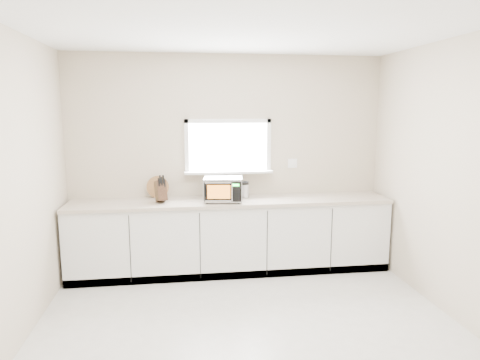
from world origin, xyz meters
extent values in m
plane|color=beige|center=(0.00, 0.00, 0.00)|extent=(4.00, 4.00, 0.00)
cube|color=beige|center=(0.00, 2.00, 1.35)|extent=(4.00, 0.02, 2.70)
cube|color=white|center=(0.00, 1.99, 1.55)|extent=(1.00, 0.02, 0.60)
cube|color=white|center=(0.00, 1.92, 1.23)|extent=(1.12, 0.16, 0.03)
cube|color=white|center=(0.00, 1.97, 1.88)|extent=(1.10, 0.04, 0.05)
cube|color=white|center=(0.00, 1.97, 1.23)|extent=(1.10, 0.04, 0.05)
cube|color=white|center=(-0.53, 1.97, 1.55)|extent=(0.05, 0.04, 0.70)
cube|color=white|center=(0.53, 1.97, 1.55)|extent=(0.05, 0.04, 0.70)
cube|color=white|center=(0.85, 1.99, 1.32)|extent=(0.12, 0.01, 0.12)
cube|color=silver|center=(0.00, 1.70, 0.44)|extent=(3.92, 0.60, 0.88)
cube|color=#B4A494|center=(0.00, 1.69, 0.90)|extent=(3.92, 0.64, 0.04)
cylinder|color=black|center=(-0.31, 1.52, 0.93)|extent=(0.02, 0.02, 0.01)
cylinder|color=black|center=(-0.27, 1.79, 0.93)|extent=(0.02, 0.02, 0.01)
cylinder|color=black|center=(0.07, 1.47, 0.93)|extent=(0.02, 0.02, 0.01)
cylinder|color=black|center=(0.10, 1.74, 0.93)|extent=(0.02, 0.02, 0.01)
cube|color=#B3B5BB|center=(-0.10, 1.63, 1.07)|extent=(0.49, 0.40, 0.27)
cube|color=black|center=(-0.12, 1.45, 1.07)|extent=(0.43, 0.07, 0.24)
cube|color=orange|center=(-0.17, 1.45, 1.07)|extent=(0.27, 0.04, 0.16)
cylinder|color=silver|center=(-0.02, 1.41, 1.07)|extent=(0.02, 0.02, 0.21)
cube|color=black|center=(0.03, 1.43, 1.07)|extent=(0.11, 0.02, 0.23)
cube|color=#19FF33|center=(0.03, 1.42, 1.15)|extent=(0.08, 0.01, 0.03)
cube|color=silver|center=(-0.10, 1.63, 1.21)|extent=(0.49, 0.40, 0.01)
cube|color=#432E17|center=(-0.85, 1.67, 1.06)|extent=(0.17, 0.25, 0.28)
cube|color=black|center=(-0.86, 1.60, 1.17)|extent=(0.03, 0.05, 0.10)
cube|color=black|center=(-0.83, 1.61, 1.18)|extent=(0.03, 0.05, 0.10)
cube|color=black|center=(-0.80, 1.62, 1.16)|extent=(0.03, 0.05, 0.10)
cube|color=black|center=(-0.85, 1.61, 1.21)|extent=(0.03, 0.05, 0.10)
cube|color=black|center=(-0.81, 1.62, 1.21)|extent=(0.03, 0.05, 0.10)
cylinder|color=olive|center=(-0.90, 1.94, 1.06)|extent=(0.28, 0.07, 0.28)
cylinder|color=#B3B5BB|center=(0.18, 1.81, 1.00)|extent=(0.15, 0.15, 0.17)
cylinder|color=black|center=(0.18, 1.81, 1.11)|extent=(0.14, 0.14, 0.04)
camera|label=1|loc=(-0.60, -3.42, 2.02)|focal=32.00mm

